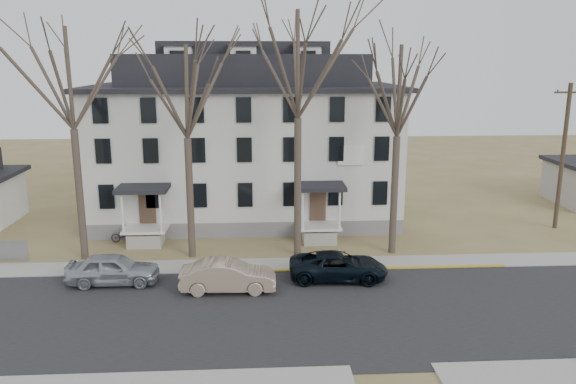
{
  "coord_description": "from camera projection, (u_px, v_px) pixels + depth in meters",
  "views": [
    {
      "loc": [
        -1.29,
        -20.71,
        10.89
      ],
      "look_at": [
        0.41,
        9.0,
        3.87
      ],
      "focal_mm": 35.0,
      "sensor_mm": 36.0,
      "label": 1
    }
  ],
  "objects": [
    {
      "name": "bicycle_left",
      "position": [
        125.0,
        236.0,
        34.19
      ],
      "size": [
        1.65,
        0.6,
        0.86
      ],
      "primitive_type": "imported",
      "rotation": [
        0.0,
        0.0,
        1.59
      ],
      "color": "black",
      "rests_on": "ground"
    },
    {
      "name": "tree_center",
      "position": [
        298.0,
        56.0,
        29.73
      ],
      "size": [
        9.0,
        9.0,
        14.7
      ],
      "color": "#473B31",
      "rests_on": "ground"
    },
    {
      "name": "far_sidewalk",
      "position": [
        281.0,
        266.0,
        30.47
      ],
      "size": [
        120.0,
        2.0,
        0.08
      ],
      "primitive_type": "cube",
      "color": "#A09F97",
      "rests_on": "ground"
    },
    {
      "name": "yellow_curb",
      "position": [
        376.0,
        270.0,
        29.88
      ],
      "size": [
        14.0,
        0.25,
        0.06
      ],
      "primitive_type": "cube",
      "color": "gold",
      "rests_on": "ground"
    },
    {
      "name": "utility_pole_far",
      "position": [
        563.0,
        155.0,
        36.21
      ],
      "size": [
        2.0,
        0.28,
        9.5
      ],
      "color": "#3D3023",
      "rests_on": "ground"
    },
    {
      "name": "tree_mid_right",
      "position": [
        399.0,
        84.0,
        30.38
      ],
      "size": [
        7.8,
        7.8,
        12.74
      ],
      "color": "#473B31",
      "rests_on": "ground"
    },
    {
      "name": "ground",
      "position": [
        291.0,
        336.0,
        22.7
      ],
      "size": [
        120.0,
        120.0,
        0.0
      ],
      "primitive_type": "plane",
      "color": "olive",
      "rests_on": "ground"
    },
    {
      "name": "boarding_house",
      "position": [
        246.0,
        142.0,
        38.8
      ],
      "size": [
        20.8,
        12.36,
        12.05
      ],
      "color": "slate",
      "rests_on": "ground"
    },
    {
      "name": "main_road",
      "position": [
        288.0,
        314.0,
        24.64
      ],
      "size": [
        120.0,
        10.0,
        0.04
      ],
      "primitive_type": "cube",
      "color": "#27272A",
      "rests_on": "ground"
    },
    {
      "name": "car_navy",
      "position": [
        338.0,
        267.0,
        28.38
      ],
      "size": [
        5.09,
        2.6,
        1.38
      ],
      "primitive_type": "imported",
      "rotation": [
        0.0,
        0.0,
        1.51
      ],
      "color": "black",
      "rests_on": "ground"
    },
    {
      "name": "tree_far_left",
      "position": [
        69.0,
        71.0,
        29.23
      ],
      "size": [
        8.4,
        8.4,
        13.72
      ],
      "color": "#473B31",
      "rests_on": "ground"
    },
    {
      "name": "car_tan",
      "position": [
        228.0,
        277.0,
        26.92
      ],
      "size": [
        4.61,
        1.68,
        1.51
      ],
      "primitive_type": "imported",
      "rotation": [
        0.0,
        0.0,
        1.55
      ],
      "color": "tan",
      "rests_on": "ground"
    },
    {
      "name": "car_silver",
      "position": [
        113.0,
        270.0,
        27.78
      ],
      "size": [
        4.49,
        1.81,
        1.53
      ],
      "primitive_type": "imported",
      "rotation": [
        0.0,
        0.0,
        1.57
      ],
      "color": "#A2AAB2",
      "rests_on": "ground"
    },
    {
      "name": "tree_mid_left",
      "position": [
        185.0,
        85.0,
        29.74
      ],
      "size": [
        7.8,
        7.8,
        12.74
      ],
      "color": "#473B31",
      "rests_on": "ground"
    }
  ]
}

